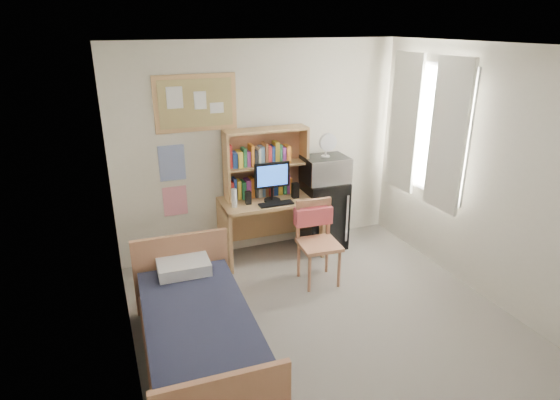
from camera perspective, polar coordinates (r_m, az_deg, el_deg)
name	(u,v)px	position (r m, az deg, el deg)	size (l,w,h in m)	color
floor	(337,337)	(4.64, 7.01, -16.24)	(3.60, 4.20, 0.02)	gray
ceiling	(353,47)	(3.71, 8.86, 17.92)	(3.60, 4.20, 0.02)	white
wall_back	(261,150)	(5.81, -2.31, 6.16)	(3.60, 0.04, 2.60)	silver
wall_left	(122,243)	(3.53, -18.73, -5.04)	(0.04, 4.20, 2.60)	silver
wall_right	(506,183)	(5.08, 25.86, 1.85)	(0.04, 4.20, 2.60)	silver
window_unit	(427,129)	(5.82, 17.45, 8.26)	(0.10, 1.40, 1.70)	white
curtain_left	(448,136)	(5.50, 19.78, 7.31)	(0.04, 0.55, 1.70)	white
curtain_right	(404,123)	(6.11, 14.90, 9.09)	(0.04, 0.55, 1.70)	white
bulletin_board	(196,103)	(5.47, -10.24, 11.55)	(0.94, 0.03, 0.64)	tan
poster_wave	(172,163)	(5.56, -13.04, 4.41)	(0.30, 0.01, 0.42)	#2946A4
poster_japan	(175,201)	(5.71, -12.66, -0.11)	(0.28, 0.01, 0.36)	#E0274D
desk	(271,228)	(5.83, -1.13, -3.38)	(1.22, 0.61, 0.76)	tan
desk_chair	(319,244)	(5.22, 4.79, -5.36)	(0.47, 0.47, 0.94)	tan
mini_fridge	(323,213)	(6.12, 5.24, -1.59)	(0.53, 0.53, 0.89)	black
bed	(200,339)	(4.21, -9.78, -16.39)	(0.91, 1.82, 0.50)	#1C1F33
hutch	(266,163)	(5.69, -1.70, 4.57)	(1.02, 0.26, 0.84)	tan
monitor	(272,183)	(5.55, -0.97, 2.12)	(0.43, 0.03, 0.46)	black
keyboard	(276,204)	(5.51, -0.47, -0.47)	(0.41, 0.13, 0.02)	black
speaker_left	(248,198)	(5.52, -3.90, 0.28)	(0.06, 0.06, 0.16)	black
speaker_right	(295,190)	(5.70, 1.88, 1.17)	(0.08, 0.08, 0.19)	black
water_bottle	(234,198)	(5.43, -5.60, 0.23)	(0.06, 0.06, 0.22)	white
hoodie	(313,216)	(5.29, 4.07, -1.92)	(0.43, 0.13, 0.21)	#DE5459
microwave	(325,169)	(5.89, 5.51, 3.78)	(0.54, 0.41, 0.32)	silver
desk_fan	(326,146)	(5.81, 5.61, 6.55)	(0.22, 0.22, 0.27)	white
pillow	(184,267)	(4.67, -11.67, -7.96)	(0.49, 0.35, 0.12)	white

